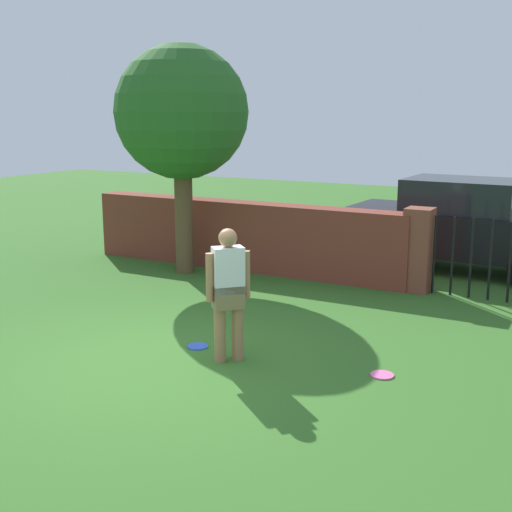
{
  "coord_description": "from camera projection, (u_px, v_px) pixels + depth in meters",
  "views": [
    {
      "loc": [
        4.63,
        -6.03,
        2.95
      ],
      "look_at": [
        0.35,
        1.84,
        1.0
      ],
      "focal_mm": 46.73,
      "sensor_mm": 36.0,
      "label": 1
    }
  ],
  "objects": [
    {
      "name": "ground_plane",
      "position": [
        157.0,
        363.0,
        7.96
      ],
      "size": [
        40.0,
        40.0,
        0.0
      ],
      "primitive_type": "plane",
      "color": "#336623"
    },
    {
      "name": "frisbee_pink",
      "position": [
        382.0,
        375.0,
        7.59
      ],
      "size": [
        0.27,
        0.27,
        0.02
      ],
      "primitive_type": "cylinder",
      "color": "pink",
      "rests_on": "ground"
    },
    {
      "name": "fence_gate",
      "position": [
        481.0,
        256.0,
        10.56
      ],
      "size": [
        2.46,
        0.44,
        1.4
      ],
      "color": "brown",
      "rests_on": "ground"
    },
    {
      "name": "car",
      "position": [
        461.0,
        225.0,
        12.52
      ],
      "size": [
        4.26,
        2.05,
        1.72
      ],
      "rotation": [
        0.0,
        0.0,
        3.1
      ],
      "color": "black",
      "rests_on": "ground"
    },
    {
      "name": "tree",
      "position": [
        182.0,
        114.0,
        11.86
      ],
      "size": [
        2.4,
        2.4,
        4.14
      ],
      "color": "brown",
      "rests_on": "ground"
    },
    {
      "name": "brick_wall",
      "position": [
        243.0,
        236.0,
        12.6
      ],
      "size": [
        6.46,
        0.5,
        1.29
      ],
      "primitive_type": "cube",
      "color": "brown",
      "rests_on": "ground"
    },
    {
      "name": "frisbee_blue",
      "position": [
        198.0,
        346.0,
        8.51
      ],
      "size": [
        0.27,
        0.27,
        0.02
      ],
      "primitive_type": "cylinder",
      "color": "blue",
      "rests_on": "ground"
    },
    {
      "name": "person",
      "position": [
        228.0,
        289.0,
        7.87
      ],
      "size": [
        0.41,
        0.41,
        1.62
      ],
      "rotation": [
        0.0,
        0.0,
        0.8
      ],
      "color": "#9E704C",
      "rests_on": "ground"
    }
  ]
}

